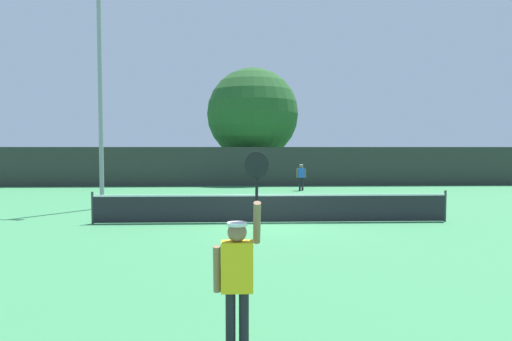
{
  "coord_description": "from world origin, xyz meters",
  "views": [
    {
      "loc": [
        -1.11,
        -15.17,
        2.53
      ],
      "look_at": [
        -0.34,
        4.79,
        1.53
      ],
      "focal_mm": 31.69,
      "sensor_mm": 36.0,
      "label": 1
    }
  ],
  "objects_px": {
    "large_tree": "(253,114)",
    "light_pole": "(100,81)",
    "tennis_ball": "(294,214)",
    "parked_car_near": "(157,169)",
    "parked_car_far": "(270,169)",
    "parked_car_mid": "(217,168)",
    "player_receiving": "(301,175)",
    "player_serving": "(238,268)"
  },
  "relations": [
    {
      "from": "tennis_ball",
      "to": "parked_car_near",
      "type": "relative_size",
      "value": 0.02
    },
    {
      "from": "parked_car_mid",
      "to": "parked_car_near",
      "type": "bearing_deg",
      "value": -165.59
    },
    {
      "from": "large_tree",
      "to": "parked_car_near",
      "type": "relative_size",
      "value": 1.91
    },
    {
      "from": "light_pole",
      "to": "parked_car_far",
      "type": "relative_size",
      "value": 2.16
    },
    {
      "from": "parked_car_near",
      "to": "parked_car_far",
      "type": "xyz_separation_m",
      "value": [
        9.29,
        0.28,
        0.0
      ]
    },
    {
      "from": "large_tree",
      "to": "parked_car_near",
      "type": "height_order",
      "value": "large_tree"
    },
    {
      "from": "light_pole",
      "to": "parked_car_near",
      "type": "distance_m",
      "value": 18.77
    },
    {
      "from": "tennis_ball",
      "to": "player_receiving",
      "type": "bearing_deg",
      "value": 80.44
    },
    {
      "from": "parked_car_far",
      "to": "light_pole",
      "type": "bearing_deg",
      "value": -108.74
    },
    {
      "from": "tennis_ball",
      "to": "large_tree",
      "type": "relative_size",
      "value": 0.01
    },
    {
      "from": "large_tree",
      "to": "light_pole",
      "type": "bearing_deg",
      "value": -115.24
    },
    {
      "from": "tennis_ball",
      "to": "player_serving",
      "type": "bearing_deg",
      "value": -100.26
    },
    {
      "from": "player_receiving",
      "to": "tennis_ball",
      "type": "height_order",
      "value": "player_receiving"
    },
    {
      "from": "player_serving",
      "to": "large_tree",
      "type": "height_order",
      "value": "large_tree"
    },
    {
      "from": "player_receiving",
      "to": "large_tree",
      "type": "bearing_deg",
      "value": -68.64
    },
    {
      "from": "tennis_ball",
      "to": "parked_car_far",
      "type": "distance_m",
      "value": 20.62
    },
    {
      "from": "light_pole",
      "to": "parked_car_near",
      "type": "bearing_deg",
      "value": 92.95
    },
    {
      "from": "player_receiving",
      "to": "large_tree",
      "type": "height_order",
      "value": "large_tree"
    },
    {
      "from": "parked_car_near",
      "to": "light_pole",
      "type": "bearing_deg",
      "value": -80.33
    },
    {
      "from": "large_tree",
      "to": "parked_car_mid",
      "type": "bearing_deg",
      "value": 119.66
    },
    {
      "from": "large_tree",
      "to": "parked_car_mid",
      "type": "relative_size",
      "value": 1.99
    },
    {
      "from": "large_tree",
      "to": "tennis_ball",
      "type": "bearing_deg",
      "value": -86.4
    },
    {
      "from": "player_receiving",
      "to": "parked_car_mid",
      "type": "xyz_separation_m",
      "value": [
        -5.58,
        11.93,
        -0.17
      ]
    },
    {
      "from": "large_tree",
      "to": "parked_car_far",
      "type": "relative_size",
      "value": 1.92
    },
    {
      "from": "player_receiving",
      "to": "parked_car_far",
      "type": "xyz_separation_m",
      "value": [
        -1.1,
        10.92,
        -0.17
      ]
    },
    {
      "from": "tennis_ball",
      "to": "light_pole",
      "type": "relative_size",
      "value": 0.01
    },
    {
      "from": "tennis_ball",
      "to": "parked_car_near",
      "type": "height_order",
      "value": "parked_car_near"
    },
    {
      "from": "parked_car_far",
      "to": "parked_car_near",
      "type": "bearing_deg",
      "value": -172.7
    },
    {
      "from": "player_serving",
      "to": "player_receiving",
      "type": "relative_size",
      "value": 1.6
    },
    {
      "from": "parked_car_mid",
      "to": "parked_car_far",
      "type": "xyz_separation_m",
      "value": [
        4.48,
        -1.02,
        0.0
      ]
    },
    {
      "from": "player_serving",
      "to": "parked_car_mid",
      "type": "distance_m",
      "value": 33.29
    },
    {
      "from": "light_pole",
      "to": "large_tree",
      "type": "relative_size",
      "value": 1.12
    },
    {
      "from": "light_pole",
      "to": "parked_car_near",
      "type": "relative_size",
      "value": 2.15
    },
    {
      "from": "light_pole",
      "to": "large_tree",
      "type": "bearing_deg",
      "value": 64.76
    },
    {
      "from": "parked_car_far",
      "to": "player_serving",
      "type": "bearing_deg",
      "value": -89.08
    },
    {
      "from": "light_pole",
      "to": "parked_car_far",
      "type": "distance_m",
      "value": 20.77
    },
    {
      "from": "parked_car_near",
      "to": "parked_car_far",
      "type": "bearing_deg",
      "value": 8.42
    },
    {
      "from": "tennis_ball",
      "to": "parked_car_mid",
      "type": "bearing_deg",
      "value": 100.34
    },
    {
      "from": "player_receiving",
      "to": "parked_car_near",
      "type": "xyz_separation_m",
      "value": [
        -10.39,
        10.64,
        -0.17
      ]
    },
    {
      "from": "light_pole",
      "to": "large_tree",
      "type": "distance_m",
      "value": 15.91
    },
    {
      "from": "light_pole",
      "to": "large_tree",
      "type": "xyz_separation_m",
      "value": [
        6.78,
        14.39,
        -0.27
      ]
    },
    {
      "from": "tennis_ball",
      "to": "parked_car_mid",
      "type": "relative_size",
      "value": 0.02
    }
  ]
}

